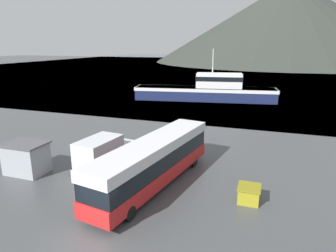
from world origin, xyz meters
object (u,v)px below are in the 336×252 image
at_px(delivery_van, 103,151).
at_px(storage_bin, 249,194).
at_px(dock_kiosk, 26,158).
at_px(fishing_boat, 207,90).
at_px(small_boat, 246,98).
at_px(tour_bus, 154,160).

distance_m(delivery_van, storage_bin, 11.82).
bearing_deg(dock_kiosk, fishing_boat, 78.93).
height_order(delivery_van, small_boat, delivery_van).
relative_size(tour_bus, dock_kiosk, 4.04).
relative_size(fishing_boat, dock_kiosk, 7.77).
distance_m(tour_bus, small_boat, 36.85).
bearing_deg(small_boat, tour_bus, 118.29).
bearing_deg(tour_bus, dock_kiosk, -163.03).
xyz_separation_m(tour_bus, storage_bin, (6.54, -0.27, -1.32)).
relative_size(tour_bus, small_boat, 2.05).
xyz_separation_m(fishing_boat, small_boat, (6.51, 2.69, -1.39)).
distance_m(tour_bus, delivery_van, 5.39).
bearing_deg(delivery_van, storage_bin, -2.77).
height_order(fishing_boat, storage_bin, fishing_boat).
bearing_deg(storage_bin, fishing_boat, 105.92).
height_order(tour_bus, fishing_boat, fishing_boat).
xyz_separation_m(tour_bus, fishing_boat, (-3.22, 33.98, -0.08)).
bearing_deg(dock_kiosk, small_boat, 70.53).
xyz_separation_m(tour_bus, small_boat, (3.29, 36.67, -1.48)).
bearing_deg(small_boat, fishing_boat, 55.84).
bearing_deg(small_boat, storage_bin, 128.45).
distance_m(storage_bin, dock_kiosk, 16.71).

